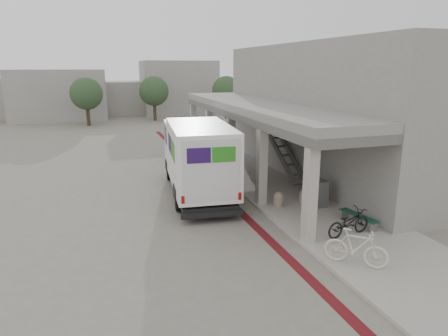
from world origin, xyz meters
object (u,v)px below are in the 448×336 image
object	(u,v)px
bicycle_black	(349,223)
bicycle_cream	(356,247)
fedex_truck	(197,156)
bench	(359,218)
utility_cabinet	(319,193)

from	to	relation	value
bicycle_black	bicycle_cream	world-z (taller)	bicycle_cream
fedex_truck	bench	size ratio (longest dim) A/B	4.75
bicycle_black	bicycle_cream	bearing A→B (deg)	140.22
utility_cabinet	bicycle_black	xyz separation A→B (m)	(-0.67, -3.03, -0.07)
utility_cabinet	bicycle_cream	world-z (taller)	bicycle_cream
fedex_truck	utility_cabinet	world-z (taller)	fedex_truck
fedex_truck	bicycle_black	distance (m)	7.67
bench	utility_cabinet	bearing A→B (deg)	87.24
utility_cabinet	bicycle_black	world-z (taller)	utility_cabinet
bench	utility_cabinet	world-z (taller)	utility_cabinet
utility_cabinet	bicycle_cream	size ratio (longest dim) A/B	0.60
bicycle_black	bicycle_cream	size ratio (longest dim) A/B	0.98
bench	utility_cabinet	xyz separation A→B (m)	(-0.27, 2.34, 0.27)
utility_cabinet	bicycle_cream	distance (m)	5.21
fedex_truck	utility_cabinet	size ratio (longest dim) A/B	7.37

